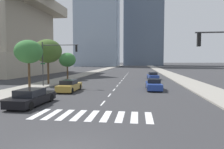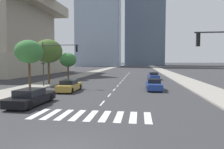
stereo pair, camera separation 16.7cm
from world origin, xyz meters
The scene contains 14 objects.
sidewalk_east centered at (11.01, 30.00, 0.07)m, with size 4.00×260.00×0.15m, color gray.
sidewalk_west centered at (-11.01, 30.00, 0.07)m, with size 4.00×260.00×0.15m, color gray.
crosswalk_near centered at (0.00, 5.52, 0.00)m, with size 7.65×2.72×0.01m.
lane_divider_center centered at (0.00, 33.52, 0.00)m, with size 0.14×50.00×0.01m.
sedan_black_0 centered at (-5.49, 7.96, 0.60)m, with size 2.04×4.86×1.32m.
sedan_blue_1 centered at (4.79, 18.13, 0.61)m, with size 1.79×4.65×1.31m.
sedan_gold_2 centered at (-4.99, 15.63, 0.62)m, with size 1.78×4.65×1.34m.
sedan_blue_3 centered at (5.69, 32.67, 0.61)m, with size 2.08×4.56×1.31m.
traffic_signal_far centered at (-7.96, 18.97, 4.21)m, with size 5.23×0.28×5.86m.
street_tree_nearest centered at (-10.21, 16.15, 4.61)m, with size 3.31×3.31×5.89m.
street_tree_second centered at (-10.21, 21.50, 4.94)m, with size 4.04×4.04×6.52m.
street_tree_third centered at (-10.21, 29.80, 3.71)m, with size 3.09×3.09×4.89m.
office_tower_left_skyline centered at (-23.63, 127.42, 40.57)m, with size 26.92×22.20×82.20m.
office_tower_center_skyline centered at (6.43, 157.06, 38.64)m, with size 28.79×27.67×85.93m.
Camera 2 is at (3.07, -7.25, 3.53)m, focal length 33.03 mm.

